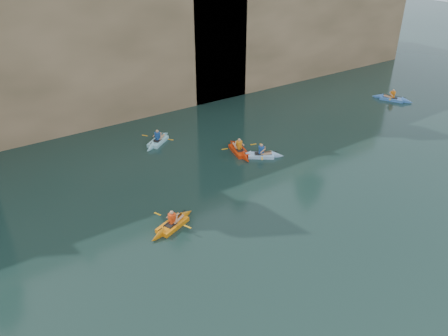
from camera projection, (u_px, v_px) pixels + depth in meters
ground at (285, 323)px, 16.36m from camera, size 160.00×160.00×0.00m
cliff at (44, 26)px, 35.19m from camera, size 70.00×16.00×12.00m
cliff_slab_center at (101, 45)px, 30.96m from camera, size 24.00×2.40×11.40m
cliff_slab_east at (307, 25)px, 41.16m from camera, size 26.00×2.40×9.84m
sea_cave_center at (27, 119)px, 29.52m from camera, size 3.50×1.00×3.20m
sea_cave_east at (203, 75)px, 36.08m from camera, size 5.00×1.00×4.50m
kayaker_orange at (172, 224)px, 21.53m from camera, size 3.13×2.19×1.17m
kayaker_ltblue_near at (261, 155)px, 28.10m from camera, size 2.80×2.27×1.16m
kayaker_red_far at (239, 150)px, 28.67m from camera, size 2.38×3.45×1.24m
kayaker_ltblue_mid at (158, 141)px, 29.92m from camera, size 3.00×2.47×1.21m
kayaker_blue_east at (392, 99)px, 37.30m from camera, size 2.19×3.39×1.21m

